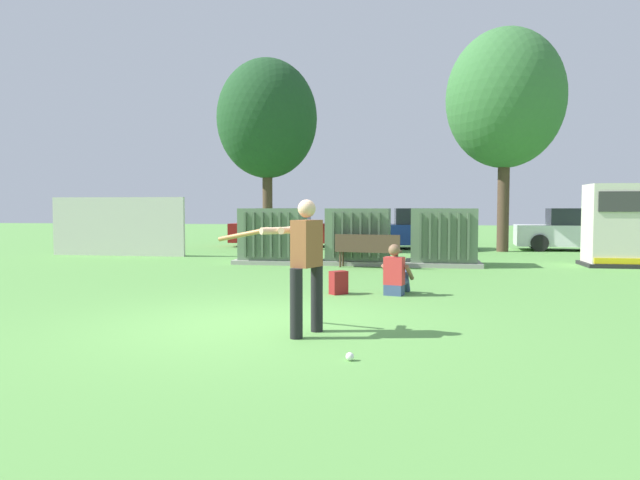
{
  "coord_description": "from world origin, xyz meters",
  "views": [
    {
      "loc": [
        2.23,
        -7.67,
        1.63
      ],
      "look_at": [
        0.34,
        3.5,
        1.0
      ],
      "focal_mm": 32.24,
      "sensor_mm": 36.0,
      "label": 1
    }
  ],
  "objects_px": {
    "transformer_mid_west": "(359,237)",
    "generator_enclosure": "(614,226)",
    "parked_car_leftmost": "(282,229)",
    "transformer_west": "(273,236)",
    "transformer_mid_east": "(443,238)",
    "batter": "(303,259)",
    "parked_car_left_of_center": "(419,230)",
    "parked_car_right_of_center": "(574,231)",
    "park_bench": "(368,248)",
    "backpack": "(338,283)",
    "seated_spectator": "(396,275)",
    "sports_ball": "(350,356)"
  },
  "relations": [
    {
      "from": "seated_spectator",
      "to": "generator_enclosure",
      "type": "bearing_deg",
      "value": 47.42
    },
    {
      "from": "transformer_mid_west",
      "to": "parked_car_leftmost",
      "type": "distance_m",
      "value": 8.09
    },
    {
      "from": "sports_ball",
      "to": "batter",
      "type": "bearing_deg",
      "value": 122.29
    },
    {
      "from": "transformer_mid_east",
      "to": "parked_car_right_of_center",
      "type": "relative_size",
      "value": 0.49
    },
    {
      "from": "transformer_mid_east",
      "to": "parked_car_leftmost",
      "type": "height_order",
      "value": "same"
    },
    {
      "from": "transformer_mid_east",
      "to": "batter",
      "type": "height_order",
      "value": "batter"
    },
    {
      "from": "park_bench",
      "to": "seated_spectator",
      "type": "distance_m",
      "value": 4.84
    },
    {
      "from": "park_bench",
      "to": "backpack",
      "type": "height_order",
      "value": "park_bench"
    },
    {
      "from": "transformer_mid_east",
      "to": "sports_ball",
      "type": "bearing_deg",
      "value": -97.65
    },
    {
      "from": "park_bench",
      "to": "parked_car_left_of_center",
      "type": "bearing_deg",
      "value": 79.8
    },
    {
      "from": "transformer_west",
      "to": "park_bench",
      "type": "xyz_separation_m",
      "value": [
        2.91,
        -1.02,
        -0.25
      ]
    },
    {
      "from": "sports_ball",
      "to": "generator_enclosure",
      "type": "bearing_deg",
      "value": 61.23
    },
    {
      "from": "transformer_mid_west",
      "to": "transformer_mid_east",
      "type": "height_order",
      "value": "same"
    },
    {
      "from": "transformer_mid_east",
      "to": "backpack",
      "type": "xyz_separation_m",
      "value": [
        -2.2,
        -5.93,
        -0.57
      ]
    },
    {
      "from": "sports_ball",
      "to": "transformer_west",
      "type": "bearing_deg",
      "value": 108.44
    },
    {
      "from": "parked_car_leftmost",
      "to": "parked_car_left_of_center",
      "type": "relative_size",
      "value": 1.0
    },
    {
      "from": "batter",
      "to": "seated_spectator",
      "type": "relative_size",
      "value": 1.81
    },
    {
      "from": "transformer_mid_west",
      "to": "parked_car_leftmost",
      "type": "xyz_separation_m",
      "value": [
        -3.99,
        7.04,
        -0.04
      ]
    },
    {
      "from": "parked_car_leftmost",
      "to": "seated_spectator",
      "type": "bearing_deg",
      "value": -67.76
    },
    {
      "from": "batter",
      "to": "park_bench",
      "type": "bearing_deg",
      "value": 89.16
    },
    {
      "from": "transformer_mid_west",
      "to": "generator_enclosure",
      "type": "height_order",
      "value": "generator_enclosure"
    },
    {
      "from": "backpack",
      "to": "seated_spectator",
      "type": "bearing_deg",
      "value": 6.58
    },
    {
      "from": "park_bench",
      "to": "parked_car_leftmost",
      "type": "xyz_separation_m",
      "value": [
        -4.36,
        8.2,
        0.22
      ]
    },
    {
      "from": "transformer_mid_east",
      "to": "parked_car_right_of_center",
      "type": "height_order",
      "value": "same"
    },
    {
      "from": "generator_enclosure",
      "to": "batter",
      "type": "xyz_separation_m",
      "value": [
        -6.86,
        -9.96,
        -0.16
      ]
    },
    {
      "from": "generator_enclosure",
      "to": "backpack",
      "type": "height_order",
      "value": "generator_enclosure"
    },
    {
      "from": "transformer_mid_west",
      "to": "parked_car_right_of_center",
      "type": "bearing_deg",
      "value": 40.58
    },
    {
      "from": "seated_spectator",
      "to": "parked_car_left_of_center",
      "type": "relative_size",
      "value": 0.22
    },
    {
      "from": "parked_car_left_of_center",
      "to": "generator_enclosure",
      "type": "bearing_deg",
      "value": -48.82
    },
    {
      "from": "park_bench",
      "to": "parked_car_leftmost",
      "type": "bearing_deg",
      "value": 118.03
    },
    {
      "from": "parked_car_leftmost",
      "to": "park_bench",
      "type": "bearing_deg",
      "value": -61.97
    },
    {
      "from": "park_bench",
      "to": "parked_car_right_of_center",
      "type": "relative_size",
      "value": 0.43
    },
    {
      "from": "transformer_west",
      "to": "backpack",
      "type": "bearing_deg",
      "value": -64.89
    },
    {
      "from": "generator_enclosure",
      "to": "park_bench",
      "type": "bearing_deg",
      "value": -166.87
    },
    {
      "from": "transformer_mid_west",
      "to": "generator_enclosure",
      "type": "bearing_deg",
      "value": 3.33
    },
    {
      "from": "batter",
      "to": "sports_ball",
      "type": "height_order",
      "value": "batter"
    },
    {
      "from": "backpack",
      "to": "transformer_mid_west",
      "type": "bearing_deg",
      "value": 92.09
    },
    {
      "from": "transformer_west",
      "to": "generator_enclosure",
      "type": "height_order",
      "value": "generator_enclosure"
    },
    {
      "from": "backpack",
      "to": "sports_ball",
      "type": "bearing_deg",
      "value": -80.69
    },
    {
      "from": "generator_enclosure",
      "to": "parked_car_right_of_center",
      "type": "xyz_separation_m",
      "value": [
        0.51,
        6.11,
        -0.38
      ]
    },
    {
      "from": "seated_spectator",
      "to": "parked_car_left_of_center",
      "type": "height_order",
      "value": "parked_car_left_of_center"
    },
    {
      "from": "batter",
      "to": "seated_spectator",
      "type": "distance_m",
      "value": 3.84
    },
    {
      "from": "transformer_west",
      "to": "sports_ball",
      "type": "height_order",
      "value": "transformer_west"
    },
    {
      "from": "transformer_mid_east",
      "to": "park_bench",
      "type": "bearing_deg",
      "value": -152.76
    },
    {
      "from": "transformer_mid_east",
      "to": "parked_car_left_of_center",
      "type": "distance_m",
      "value": 6.67
    },
    {
      "from": "park_bench",
      "to": "seated_spectator",
      "type": "relative_size",
      "value": 1.91
    },
    {
      "from": "parked_car_left_of_center",
      "to": "parked_car_right_of_center",
      "type": "xyz_separation_m",
      "value": [
        5.87,
        -0.01,
        0.0
      ]
    },
    {
      "from": "transformer_mid_east",
      "to": "parked_car_leftmost",
      "type": "xyz_separation_m",
      "value": [
        -6.41,
        7.14,
        -0.04
      ]
    },
    {
      "from": "transformer_west",
      "to": "transformer_mid_east",
      "type": "height_order",
      "value": "same"
    },
    {
      "from": "parked_car_left_of_center",
      "to": "parked_car_leftmost",
      "type": "bearing_deg",
      "value": 174.98
    }
  ]
}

